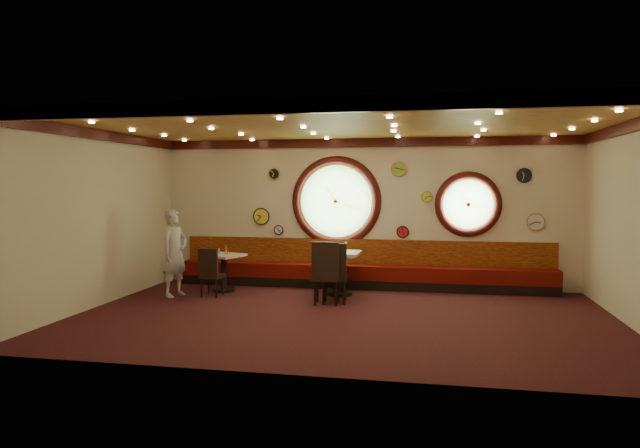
{
  "coord_description": "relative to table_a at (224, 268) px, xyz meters",
  "views": [
    {
      "loc": [
        1.44,
        -9.32,
        2.22
      ],
      "look_at": [
        -0.54,
        0.8,
        1.5
      ],
      "focal_mm": 32.0,
      "sensor_mm": 36.0,
      "label": 1
    }
  ],
  "objects": [
    {
      "name": "porthole_right_glass",
      "position": [
        4.96,
        1.21,
        1.31
      ],
      "size": [
        1.1,
        0.02,
        1.1
      ],
      "primitive_type": "cylinder",
      "rotation": [
        1.57,
        0.0,
        0.0
      ],
      "color": "#80B26B",
      "rests_on": "wall_back"
    },
    {
      "name": "table_a",
      "position": [
        0.0,
        0.0,
        0.0
      ],
      "size": [
        0.9,
        0.9,
        0.77
      ],
      "color": "black",
      "rests_on": "floor"
    },
    {
      "name": "condiment_a_pepper",
      "position": [
        0.04,
        0.03,
        0.34
      ],
      "size": [
        0.04,
        0.04,
        0.11
      ],
      "primitive_type": "cylinder",
      "color": "silver",
      "rests_on": "table_a"
    },
    {
      "name": "wall_clock_3",
      "position": [
        4.11,
        1.17,
        1.46
      ],
      "size": [
        0.22,
        0.03,
        0.22
      ],
      "primitive_type": "cylinder",
      "rotation": [
        1.57,
        0.0,
        0.0
      ],
      "color": "#CED848",
      "rests_on": "wall_back"
    },
    {
      "name": "wall_clock_2",
      "position": [
        6.31,
        1.17,
        0.96
      ],
      "size": [
        0.34,
        0.03,
        0.34
      ],
      "primitive_type": "cylinder",
      "rotation": [
        1.57,
        0.0,
        0.0
      ],
      "color": "white",
      "rests_on": "wall_back"
    },
    {
      "name": "chair_a",
      "position": [
        -0.04,
        -0.64,
        0.06
      ],
      "size": [
        0.43,
        0.43,
        0.6
      ],
      "rotation": [
        0.0,
        0.0,
        -0.07
      ],
      "color": "black",
      "rests_on": "floor"
    },
    {
      "name": "molding_left",
      "position": [
        -1.69,
        -1.79,
        2.62
      ],
      "size": [
        0.1,
        6.0,
        0.18
      ],
      "primitive_type": "cube",
      "color": "#380C0A",
      "rests_on": "wall_back"
    },
    {
      "name": "condiment_a_bottle",
      "position": [
        0.05,
        0.03,
        0.38
      ],
      "size": [
        0.06,
        0.06,
        0.18
      ],
      "primitive_type": "cylinder",
      "color": "gold",
      "rests_on": "table_a"
    },
    {
      "name": "condiment_c_bottle",
      "position": [
        2.52,
        0.17,
        0.48
      ],
      "size": [
        0.06,
        0.06,
        0.18
      ],
      "primitive_type": "cylinder",
      "color": "gold",
      "rests_on": "table_c"
    },
    {
      "name": "floor",
      "position": [
        2.76,
        -1.79,
        -0.49
      ],
      "size": [
        9.0,
        6.0,
        0.0
      ],
      "primitive_type": "cube",
      "color": "#321017",
      "rests_on": "ground"
    },
    {
      "name": "wall_clock_1",
      "position": [
        6.06,
        1.17,
        1.91
      ],
      "size": [
        0.28,
        0.03,
        0.28
      ],
      "primitive_type": "cylinder",
      "rotation": [
        1.57,
        0.0,
        0.0
      ],
      "color": "black",
      "rests_on": "wall_back"
    },
    {
      "name": "porthole_left_ring",
      "position": [
        2.16,
        1.16,
        1.36
      ],
      "size": [
        1.61,
        0.03,
        1.61
      ],
      "primitive_type": "torus",
      "rotation": [
        1.57,
        0.0,
        0.0
      ],
      "color": "gold",
      "rests_on": "wall_back"
    },
    {
      "name": "wall_left",
      "position": [
        -1.74,
        -1.79,
        1.11
      ],
      "size": [
        0.02,
        6.0,
        3.2
      ],
      "primitive_type": "cube",
      "color": "beige",
      "rests_on": "floor"
    },
    {
      "name": "chair_b",
      "position": [
        2.33,
        -0.93,
        0.19
      ],
      "size": [
        0.53,
        0.53,
        0.73
      ],
      "rotation": [
        0.0,
        0.0,
        0.08
      ],
      "color": "black",
      "rests_on": "floor"
    },
    {
      "name": "wall_front",
      "position": [
        2.76,
        -4.79,
        1.11
      ],
      "size": [
        9.0,
        0.02,
        3.2
      ],
      "primitive_type": "cube",
      "color": "beige",
      "rests_on": "floor"
    },
    {
      "name": "wall_right",
      "position": [
        7.26,
        -1.79,
        1.11
      ],
      "size": [
        0.02,
        6.0,
        3.2
      ],
      "primitive_type": "cube",
      "color": "beige",
      "rests_on": "floor"
    },
    {
      "name": "banquette_base",
      "position": [
        2.76,
        0.93,
        -0.39
      ],
      "size": [
        8.0,
        0.55,
        0.2
      ],
      "primitive_type": "cube",
      "color": "black",
      "rests_on": "floor"
    },
    {
      "name": "banquette_back",
      "position": [
        2.76,
        1.15,
        0.26
      ],
      "size": [
        8.0,
        0.1,
        0.55
      ],
      "primitive_type": "cube",
      "color": "#640A07",
      "rests_on": "wall_back"
    },
    {
      "name": "wall_clock_4",
      "position": [
        0.76,
        1.17,
        1.96
      ],
      "size": [
        0.24,
        0.03,
        0.24
      ],
      "primitive_type": "cylinder",
      "rotation": [
        1.57,
        0.0,
        0.0
      ],
      "color": "black",
      "rests_on": "wall_back"
    },
    {
      "name": "wall_clock_6",
      "position": [
        3.61,
        1.17,
        0.71
      ],
      "size": [
        0.24,
        0.03,
        0.24
      ],
      "primitive_type": "cylinder",
      "rotation": [
        1.57,
        0.0,
        0.0
      ],
      "color": "red",
      "rests_on": "wall_back"
    },
    {
      "name": "molding_right",
      "position": [
        7.21,
        -1.79,
        2.62
      ],
      "size": [
        0.1,
        6.0,
        0.18
      ],
      "primitive_type": "cube",
      "color": "#380C0A",
      "rests_on": "wall_back"
    },
    {
      "name": "condiment_b_salt",
      "position": [
        2.22,
        0.46,
        0.34
      ],
      "size": [
        0.03,
        0.03,
        0.09
      ],
      "primitive_type": "cylinder",
      "color": "#B9B9BE",
      "rests_on": "table_b"
    },
    {
      "name": "molding_front",
      "position": [
        2.76,
        -4.74,
        2.62
      ],
      "size": [
        9.0,
        0.1,
        0.18
      ],
      "primitive_type": "cube",
      "color": "#380C0A",
      "rests_on": "wall_back"
    },
    {
      "name": "porthole_left_frame",
      "position": [
        2.16,
        1.19,
        1.36
      ],
      "size": [
        1.98,
        0.18,
        1.98
      ],
      "primitive_type": "torus",
      "rotation": [
        1.57,
        0.0,
        0.0
      ],
      "color": "#380C0A",
      "rests_on": "wall_back"
    },
    {
      "name": "condiment_a_salt",
      "position": [
        -0.13,
        0.09,
        0.34
      ],
      "size": [
        0.04,
        0.04,
        0.11
      ],
      "primitive_type": "cylinder",
      "color": "silver",
      "rests_on": "table_a"
    },
    {
      "name": "table_c",
      "position": [
        2.43,
        0.04,
        0.07
      ],
      "size": [
        0.83,
        0.83,
        0.88
      ],
      "color": "black",
      "rests_on": "floor"
    },
    {
      "name": "wall_clock_5",
      "position": [
        3.51,
        1.17,
        2.06
      ],
      "size": [
        0.3,
        0.03,
        0.3
      ],
      "primitive_type": "cylinder",
      "rotation": [
        1.57,
        0.0,
        0.0
      ],
      "color": "#7CB739",
      "rests_on": "wall_back"
    },
    {
      "name": "condiment_c_salt",
      "position": [
        2.39,
        0.07,
        0.44
      ],
      "size": [
        0.03,
        0.03,
        0.09
      ],
      "primitive_type": "cylinder",
      "color": "silver",
      "rests_on": "table_c"
    },
    {
      "name": "wall_back",
      "position": [
        2.76,
        1.21,
        1.11
      ],
      "size": [
        9.0,
        0.02,
        3.2
      ],
      "primitive_type": "cube",
      "color": "beige",
      "rests_on": "floor"
    },
    {
      "name": "condiment_c_pepper",
      "position": [
        2.46,
        0.02,
        0.44
      ],
      "size": [
        0.04,
        0.04,
        0.1
      ],
      "primitive_type": "cylinder",
      "color": "silver",
      "rests_on": "table_c"
    },
    {
      "name": "condiment_b_bottle",
      "position": [
        2.41,
        0.47,
        0.38
      ],
      "size": [
        0.05,
        0.05,
        0.17
      ],
      "primitive_type": "cylinder",
      "color": "orange",
      "rests_on": "table_b"
    },
    {
      "name": "wall_clock_0",
      "position": [
        0.46,
        1.17,
        1.01
      ],
      "size": [
        0.36,
        0.03,
        0.36
      ],
      "primitive_type": "cylinder",
      "rotation": [
        1.57,
        0.0,
        0.0
      ],
      "color": "yellow",
      "rests_on": "wall_back"
    },
    {
      "name": "banquette_seat",
      "position": [
        2.76,
        0.93,
        -0.14
      ],
      "size": [
        8.0,
        0.55,
        0.3
      ],
      "primitive_type": "cube",
      "color": "#550A07",
      "rests_on": "banquette_base"
    },
    {
      "name": "porthole_right_frame",
      "position": [
        4.96,
        1.19,
        1.31
      ],
      "size": [
        1.38,
        0.18,
        1.38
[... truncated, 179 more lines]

